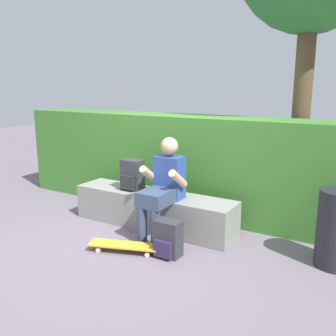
{
  "coord_description": "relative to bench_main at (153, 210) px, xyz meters",
  "views": [
    {
      "loc": [
        2.5,
        -3.33,
        1.81
      ],
      "look_at": [
        0.15,
        0.55,
        0.78
      ],
      "focal_mm": 39.11,
      "sensor_mm": 36.0,
      "label": 1
    }
  ],
  "objects": [
    {
      "name": "skateboard_near_person",
      "position": [
        0.14,
        -0.8,
        -0.15
      ],
      "size": [
        0.82,
        0.45,
        0.09
      ],
      "color": "gold",
      "rests_on": "ground"
    },
    {
      "name": "backpack_on_ground",
      "position": [
        0.6,
        -0.63,
        -0.03
      ],
      "size": [
        0.28,
        0.23,
        0.4
      ],
      "color": "#333338",
      "rests_on": "ground"
    },
    {
      "name": "person_skater",
      "position": [
        0.29,
        -0.22,
        0.43
      ],
      "size": [
        0.49,
        0.62,
        1.21
      ],
      "color": "#2D4793",
      "rests_on": "ground"
    },
    {
      "name": "bench_main",
      "position": [
        0.0,
        0.0,
        0.0
      ],
      "size": [
        2.2,
        0.49,
        0.46
      ],
      "color": "gray",
      "rests_on": "ground"
    },
    {
      "name": "backpack_on_bench",
      "position": [
        -0.32,
        -0.01,
        0.42
      ],
      "size": [
        0.28,
        0.23,
        0.4
      ],
      "color": "#333338",
      "rests_on": "bench_main"
    },
    {
      "name": "ground_plane",
      "position": [
        0.0,
        -0.43,
        -0.23
      ],
      "size": [
        24.0,
        24.0,
        0.0
      ],
      "primitive_type": "plane",
      "color": "slate"
    },
    {
      "name": "hedge_row",
      "position": [
        0.28,
        0.81,
        0.47
      ],
      "size": [
        6.09,
        0.66,
        1.39
      ],
      "color": "#3B792C",
      "rests_on": "ground"
    }
  ]
}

